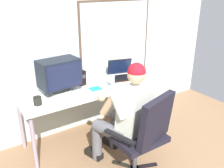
{
  "coord_description": "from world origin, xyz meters",
  "views": [
    {
      "loc": [
        -1.43,
        -0.57,
        1.99
      ],
      "look_at": [
        0.04,
        1.63,
        0.92
      ],
      "focal_mm": 39.61,
      "sensor_mm": 36.0,
      "label": 1
    }
  ],
  "objects": [
    {
      "name": "wall_rear",
      "position": [
        0.03,
        2.45,
        1.33
      ],
      "size": [
        5.0,
        0.08,
        2.68
      ],
      "color": "#B1BEB8",
      "rests_on": "ground"
    },
    {
      "name": "crt_monitor",
      "position": [
        -0.41,
        2.1,
        1.01
      ],
      "size": [
        0.5,
        0.32,
        0.42
      ],
      "color": "beige",
      "rests_on": "desk"
    },
    {
      "name": "person_seated",
      "position": [
        0.04,
        1.35,
        0.67
      ],
      "size": [
        0.64,
        0.82,
        1.28
      ],
      "color": "#55555B",
      "rests_on": "ground"
    },
    {
      "name": "office_chair",
      "position": [
        0.1,
        1.09,
        0.56
      ],
      "size": [
        0.7,
        0.62,
        0.99
      ],
      "color": "black",
      "rests_on": "ground"
    },
    {
      "name": "cd_case",
      "position": [
        0.0,
        1.95,
        0.76
      ],
      "size": [
        0.15,
        0.13,
        0.01
      ],
      "color": "#109481",
      "rests_on": "desk"
    },
    {
      "name": "wine_glass",
      "position": [
        0.22,
        1.91,
        0.85
      ],
      "size": [
        0.08,
        0.08,
        0.15
      ],
      "color": "silver",
      "rests_on": "desk"
    },
    {
      "name": "laptop",
      "position": [
        0.54,
        2.13,
        0.82
      ],
      "size": [
        0.43,
        0.4,
        0.25
      ],
      "color": "black",
      "rests_on": "desk"
    },
    {
      "name": "desk",
      "position": [
        -0.02,
        2.06,
        0.7
      ],
      "size": [
        1.85,
        0.65,
        0.76
      ],
      "color": "gray",
      "rests_on": "ground"
    },
    {
      "name": "coffee_mug",
      "position": [
        -0.75,
        1.92,
        0.81
      ],
      "size": [
        0.09,
        0.09,
        0.1
      ],
      "color": "black",
      "rests_on": "desk"
    },
    {
      "name": "desk_speaker",
      "position": [
        -0.07,
        2.17,
        0.86
      ],
      "size": [
        0.09,
        0.09,
        0.2
      ],
      "color": "black",
      "rests_on": "desk"
    }
  ]
}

